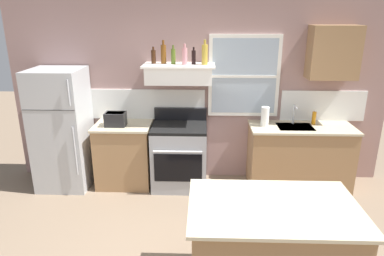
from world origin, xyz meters
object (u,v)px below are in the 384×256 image
at_px(stove_range, 180,155).
at_px(bottle_champagne_gold_foil, 205,54).
at_px(bottle_amber_wine, 163,54).
at_px(kitchen_island, 270,252).
at_px(bottle_olive_oil_square, 173,56).
at_px(bottle_balsamic_dark, 194,57).
at_px(refrigerator, 62,129).
at_px(bottle_brown_stout, 153,57).
at_px(dish_soap_bottle, 314,118).
at_px(toaster, 116,119).
at_px(bottle_rose_pink, 185,56).
at_px(paper_towel_roll, 265,117).

height_order(stove_range, bottle_champagne_gold_foil, bottle_champagne_gold_foil).
height_order(bottle_amber_wine, kitchen_island, bottle_amber_wine).
xyz_separation_m(bottle_olive_oil_square, bottle_champagne_gold_foil, (0.42, -0.04, 0.03)).
height_order(bottle_amber_wine, bottle_balsamic_dark, bottle_amber_wine).
height_order(refrigerator, bottle_brown_stout, bottle_brown_stout).
height_order(stove_range, bottle_olive_oil_square, bottle_olive_oil_square).
height_order(bottle_olive_oil_square, dish_soap_bottle, bottle_olive_oil_square).
distance_m(toaster, bottle_rose_pink, 1.28).
xyz_separation_m(refrigerator, kitchen_island, (2.57, -2.05, -0.39)).
distance_m(toaster, dish_soap_bottle, 2.76).
bearing_deg(paper_towel_roll, bottle_champagne_gold_foil, 177.41).
bearing_deg(bottle_balsamic_dark, bottle_amber_wine, 172.60).
relative_size(stove_range, bottle_balsamic_dark, 4.78).
bearing_deg(bottle_brown_stout, kitchen_island, -60.23).
relative_size(stove_range, bottle_rose_pink, 4.00).
xyz_separation_m(bottle_rose_pink, kitchen_island, (0.84, -2.13, -1.40)).
height_order(toaster, bottle_balsamic_dark, bottle_balsamic_dark).
bearing_deg(dish_soap_bottle, kitchen_island, -113.45).
height_order(stove_range, kitchen_island, stove_range).
bearing_deg(bottle_rose_pink, refrigerator, -177.14).
bearing_deg(dish_soap_bottle, bottle_amber_wine, 179.61).
xyz_separation_m(toaster, bottle_brown_stout, (0.53, 0.18, 0.83)).
xyz_separation_m(bottle_brown_stout, bottle_amber_wine, (0.14, 0.00, 0.04)).
relative_size(toaster, bottle_rose_pink, 1.09).
height_order(bottle_rose_pink, dish_soap_bottle, bottle_rose_pink).
relative_size(bottle_balsamic_dark, bottle_champagne_gold_foil, 0.70).
height_order(refrigerator, bottle_rose_pink, bottle_rose_pink).
xyz_separation_m(bottle_amber_wine, bottle_champagne_gold_foil, (0.55, -0.08, 0.01)).
xyz_separation_m(stove_range, bottle_champagne_gold_foil, (0.34, 0.08, 1.42)).
bearing_deg(kitchen_island, refrigerator, 141.47).
xyz_separation_m(bottle_champagne_gold_foil, kitchen_island, (0.58, -2.15, -1.42)).
bearing_deg(toaster, bottle_amber_wine, 15.29).
distance_m(toaster, bottle_champagne_gold_foil, 1.50).
bearing_deg(bottle_balsamic_dark, stove_range, -153.18).
relative_size(refrigerator, bottle_amber_wine, 5.43).
distance_m(refrigerator, stove_range, 1.69).
bearing_deg(dish_soap_bottle, bottle_rose_pink, -177.65).
distance_m(bottle_olive_oil_square, bottle_champagne_gold_foil, 0.42).
bearing_deg(stove_range, refrigerator, -179.20).
distance_m(bottle_champagne_gold_foil, dish_soap_bottle, 1.77).
relative_size(paper_towel_roll, kitchen_island, 0.19).
bearing_deg(kitchen_island, bottle_olive_oil_square, 114.56).
xyz_separation_m(stove_range, bottle_olive_oil_square, (-0.08, 0.12, 1.39)).
bearing_deg(dish_soap_bottle, bottle_balsamic_dark, -178.69).
distance_m(bottle_rose_pink, bottle_champagne_gold_foil, 0.27).
height_order(bottle_balsamic_dark, kitchen_island, bottle_balsamic_dark).
height_order(bottle_brown_stout, paper_towel_roll, bottle_brown_stout).
xyz_separation_m(refrigerator, bottle_balsamic_dark, (1.85, 0.12, 1.00)).
relative_size(bottle_olive_oil_square, bottle_rose_pink, 0.92).
xyz_separation_m(bottle_brown_stout, bottle_champagne_gold_foil, (0.69, -0.07, 0.04)).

